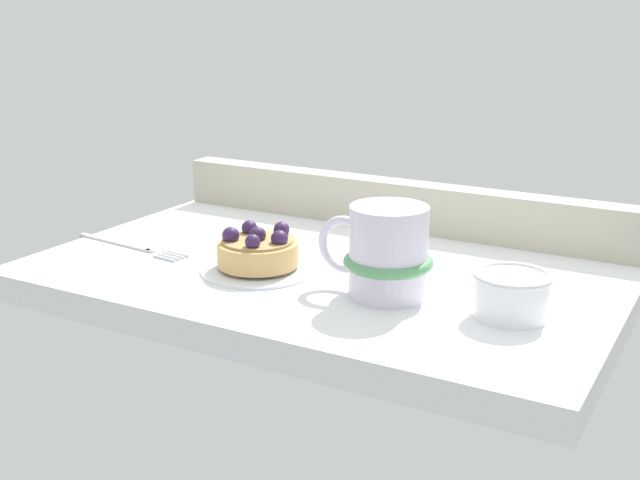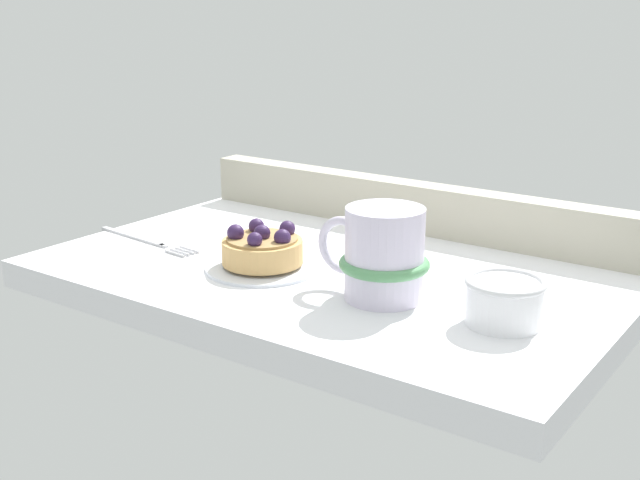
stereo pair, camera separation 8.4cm
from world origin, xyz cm
name	(u,v)px [view 1 (the left image)]	position (x,y,z in cm)	size (l,w,h in cm)	color
ground_plane	(326,279)	(0.00, 0.00, -1.59)	(64.51, 40.63, 3.18)	white
window_rail_back	(395,204)	(0.00, 18.50, 3.12)	(63.22, 3.63, 6.23)	#B2AD99
dessert_plate	(258,268)	(-5.75, -5.20, 0.34)	(12.76, 12.76, 0.73)	silver
raspberry_tart	(258,250)	(-5.75, -5.18, 2.44)	(8.98, 8.98, 4.41)	tan
coffee_mug	(386,253)	(9.77, -5.36, 4.55)	(12.50, 9.08, 9.38)	silver
dessert_fork	(131,245)	(-24.09, -5.45, 0.30)	(17.68, 3.34, 0.60)	#B7B7BC
sugar_bowl	(512,293)	(22.49, -4.73, 2.34)	(7.48, 7.48, 4.39)	white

